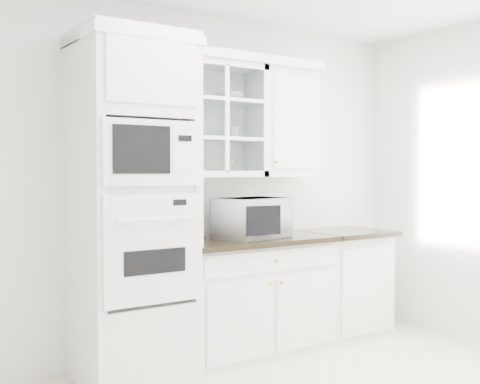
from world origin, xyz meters
TOP-DOWN VIEW (x-y plane):
  - room_shell at (0.00, 0.43)m, footprint 4.00×3.50m
  - oven_column at (-0.75, 1.42)m, footprint 0.76×0.68m
  - base_cabinet_run at (0.28, 1.45)m, footprint 1.32×0.67m
  - extra_base_cabinet at (1.28, 1.45)m, footprint 0.72×0.67m
  - upper_cabinet_glass at (0.03, 1.58)m, footprint 0.80×0.33m
  - upper_cabinet_solid at (0.71, 1.58)m, footprint 0.55×0.33m
  - crown_molding at (-0.07, 1.56)m, footprint 2.14×0.38m
  - countertop_microwave at (0.26, 1.43)m, footprint 0.62×0.55m
  - bowl_a at (-0.18, 1.58)m, footprint 0.25×0.25m
  - bowl_b at (0.17, 1.58)m, footprint 0.22×0.22m
  - cup_a at (-0.16, 1.59)m, footprint 0.17×0.17m
  - cup_b at (0.20, 1.59)m, footprint 0.10×0.10m

SIDE VIEW (x-z plane):
  - base_cabinet_run at x=0.28m, z-range 0.00..0.92m
  - extra_base_cabinet at x=1.28m, z-range 0.00..0.92m
  - countertop_microwave at x=0.26m, z-range 0.92..1.24m
  - oven_column at x=-0.75m, z-range 0.00..2.40m
  - cup_b at x=0.20m, z-range 1.71..1.81m
  - cup_a at x=-0.16m, z-range 1.71..1.82m
  - room_shell at x=0.00m, z-range 0.43..3.13m
  - upper_cabinet_glass at x=0.03m, z-range 1.40..2.30m
  - upper_cabinet_solid at x=0.71m, z-range 1.40..2.30m
  - bowl_a at x=-0.18m, z-range 2.01..2.06m
  - bowl_b at x=0.17m, z-range 2.01..2.08m
  - crown_molding at x=-0.07m, z-range 2.30..2.37m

